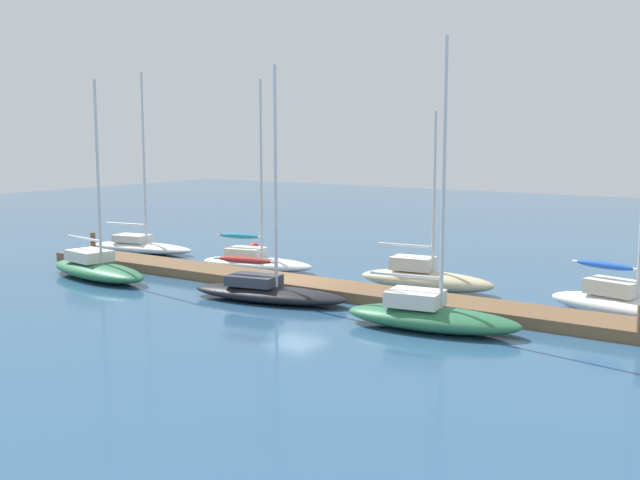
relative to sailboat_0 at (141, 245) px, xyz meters
name	(u,v)px	position (x,y,z in m)	size (l,w,h in m)	color
ground_plane	(295,289)	(13.71, -3.42, -0.49)	(120.00, 120.00, 0.00)	#2D567A
dock_pier	(295,284)	(13.71, -3.42, -0.26)	(30.73, 2.34, 0.45)	brown
dock_piling_near_end	(93,244)	(-1.26, -2.40, 0.19)	(0.28, 0.28, 1.37)	brown
sailboat_0	(141,245)	(0.00, 0.00, 0.00)	(7.02, 3.04, 10.38)	white
sailboat_1	(97,268)	(4.42, -6.86, 0.06)	(7.22, 3.20, 9.43)	#2D7047
sailboat_2	(255,260)	(9.23, -0.76, 0.04)	(6.38, 3.23, 9.60)	white
sailboat_3	(267,290)	(14.28, -6.18, 0.01)	(7.22, 3.30, 9.66)	black
sailboat_4	(424,277)	(18.62, -0.36, 0.09)	(6.37, 2.43, 7.90)	beige
sailboat_5	(430,314)	(22.03, -6.59, 0.08)	(6.63, 3.11, 10.26)	#2D7047
sailboat_6	(626,303)	(27.39, -0.95, 0.14)	(6.63, 3.13, 9.96)	white
mooring_buoy_red	(254,248)	(5.61, 3.55, -0.17)	(0.64, 0.64, 0.64)	red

